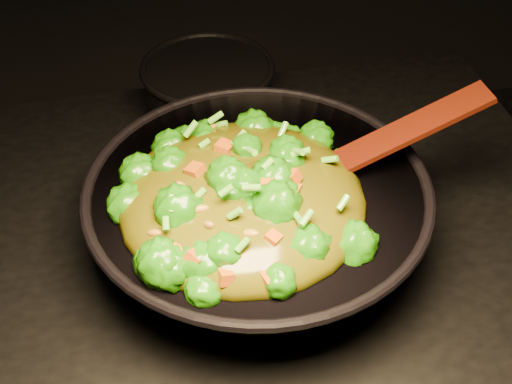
{
  "coord_description": "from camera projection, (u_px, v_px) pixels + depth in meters",
  "views": [
    {
      "loc": [
        -0.03,
        -0.63,
        1.61
      ],
      "look_at": [
        0.11,
        0.03,
        1.0
      ],
      "focal_mm": 50.0,
      "sensor_mm": 36.0,
      "label": 1
    }
  ],
  "objects": [
    {
      "name": "back_pot",
      "position": [
        209.0,
        96.0,
        1.15
      ],
      "size": [
        0.22,
        0.22,
        0.12
      ],
      "primitive_type": "cylinder",
      "rotation": [
        0.0,
        0.0,
        0.09
      ],
      "color": "black",
      "rests_on": "stovetop"
    },
    {
      "name": "stir_fry",
      "position": [
        242.0,
        173.0,
        0.83
      ],
      "size": [
        0.36,
        0.36,
        0.1
      ],
      "primitive_type": null,
      "rotation": [
        0.0,
        0.0,
        -0.23
      ],
      "color": "#217208",
      "rests_on": "wok"
    },
    {
      "name": "spatula",
      "position": [
        386.0,
        141.0,
        0.89
      ],
      "size": [
        0.26,
        0.05,
        0.11
      ],
      "primitive_type": "cube",
      "rotation": [
        0.0,
        -0.38,
        0.04
      ],
      "color": "#341105",
      "rests_on": "wok"
    },
    {
      "name": "wok",
      "position": [
        258.0,
        222.0,
        0.93
      ],
      "size": [
        0.5,
        0.5,
        0.12
      ],
      "primitive_type": null,
      "rotation": [
        0.0,
        0.0,
        0.19
      ],
      "color": "black",
      "rests_on": "stovetop"
    }
  ]
}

